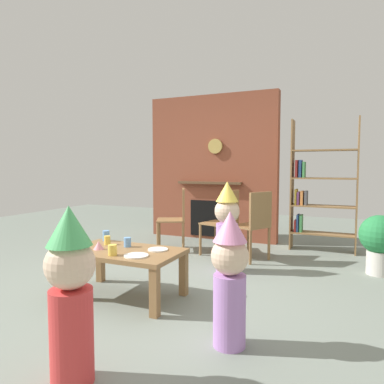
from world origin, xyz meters
The scene contains 20 objects.
ground_plane centered at (0.00, 0.00, 0.00)m, with size 12.00×12.00×0.00m, color gray.
brick_fireplace_feature centered at (-0.45, 2.60, 1.19)m, with size 2.20×0.28×2.40m.
bookshelf centered at (1.24, 2.40, 0.87)m, with size 0.90×0.28×1.90m.
coffee_table centered at (-0.24, -0.29, 0.38)m, with size 1.07×0.64×0.45m.
paper_cup_near_left centered at (-0.64, -0.02, 0.50)m, with size 0.07×0.07×0.11m, color #669EE0.
paper_cup_near_right centered at (-0.52, -0.16, 0.49)m, with size 0.06×0.06×0.09m, color #F2CC4C.
paper_cup_center centered at (-0.21, -0.49, 0.49)m, with size 0.08×0.08×0.09m, color #F2CC4C.
paper_cup_far_left centered at (-0.28, -0.16, 0.49)m, with size 0.07×0.07×0.09m, color #669EE0.
paper_cup_far_right centered at (-0.63, -0.51, 0.50)m, with size 0.07×0.07×0.10m, color #669EE0.
paper_plate_front centered at (-0.01, -0.44, 0.45)m, with size 0.21×0.21×0.01m, color white.
paper_plate_rear centered at (0.05, -0.16, 0.45)m, with size 0.19×0.19×0.01m, color white.
birthday_cake_slice centered at (-0.47, -0.36, 0.48)m, with size 0.10×0.10×0.08m, color pink.
table_fork centered at (-0.64, -0.33, 0.45)m, with size 0.15×0.02×0.01m, color silver.
child_with_cone_hat centered at (0.26, -1.50, 0.53)m, with size 0.28×0.28×1.01m.
child_in_pink centered at (0.94, -0.75, 0.49)m, with size 0.26×0.26×0.92m.
child_by_the_chairs centered at (0.38, 0.89, 0.55)m, with size 0.29×0.29×1.05m.
dining_chair_left centered at (-0.62, 1.60, 0.51)m, with size 0.53×0.53×0.90m.
dining_chair_middle centered at (0.12, 1.54, 0.51)m, with size 0.49×0.49×0.90m.
dining_chair_right centered at (0.56, 1.46, 0.51)m, with size 0.54×0.54×0.90m.
potted_plant_tall centered at (1.99, 1.46, 0.40)m, with size 0.44×0.44×0.68m.
Camera 1 is at (1.66, -2.98, 1.22)m, focal length 33.08 mm.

